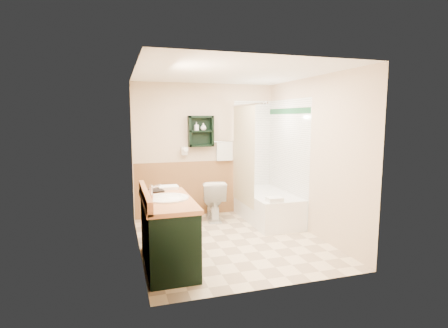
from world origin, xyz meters
TOP-DOWN VIEW (x-y plane):
  - floor at (0.00, 0.00)m, footprint 3.00×3.00m
  - back_wall at (0.00, 1.52)m, footprint 2.60×0.04m
  - left_wall at (-1.32, 0.00)m, footprint 0.04×3.00m
  - right_wall at (1.32, 0.00)m, footprint 0.04×3.00m
  - ceiling at (0.00, 0.00)m, footprint 2.60×3.00m
  - wainscot_left at (-1.29, 0.00)m, footprint 2.98×2.98m
  - wainscot_back at (0.00, 1.49)m, footprint 2.58×2.58m
  - mirror_frame at (-1.27, -0.55)m, footprint 1.30×1.30m
  - mirror_glass at (-1.27, -0.55)m, footprint 1.20×1.20m
  - tile_right at (1.28, 0.75)m, footprint 1.50×1.50m
  - tile_back at (1.03, 1.48)m, footprint 0.95×0.95m
  - tile_accent at (1.27, 0.75)m, footprint 1.50×1.50m
  - wall_shelf at (-0.10, 1.41)m, footprint 0.45×0.15m
  - hair_dryer at (-0.40, 1.43)m, footprint 0.10×0.24m
  - towel_bar at (0.35, 1.45)m, footprint 0.40×0.06m
  - curtain_rod at (0.53, 0.75)m, footprint 0.03×1.60m
  - shower_curtain at (0.53, 0.92)m, footprint 1.05×1.05m
  - vanity at (-0.99, -0.58)m, footprint 0.59×1.30m
  - bathtub at (0.93, 0.78)m, footprint 0.74×1.50m
  - toilet at (0.04, 1.11)m, footprint 0.50×0.76m
  - counter_towel at (-0.89, 0.01)m, footprint 0.26×0.20m
  - vanity_book at (-1.16, -0.13)m, footprint 0.17×0.05m
  - tub_towel at (0.77, 0.15)m, footprint 0.23×0.20m
  - soap_bottle_a at (-0.18, 1.40)m, footprint 0.10×0.16m
  - soap_bottle_b at (-0.06, 1.40)m, footprint 0.14×0.16m

SIDE VIEW (x-z plane):
  - floor at x=0.00m, z-range 0.00..0.00m
  - bathtub at x=0.93m, z-range 0.00..0.49m
  - toilet at x=0.04m, z-range 0.00..0.70m
  - vanity at x=-0.99m, z-range 0.00..0.83m
  - wainscot_left at x=-1.29m, z-range 0.00..1.00m
  - wainscot_back at x=0.00m, z-range 0.00..1.00m
  - tub_towel at x=0.77m, z-range 0.49..0.56m
  - counter_towel at x=-0.89m, z-range 0.83..0.87m
  - vanity_book at x=-1.16m, z-range 0.83..1.06m
  - tile_right at x=1.28m, z-range 0.00..2.10m
  - tile_back at x=1.03m, z-range 0.00..2.10m
  - shower_curtain at x=0.53m, z-range 0.30..2.00m
  - back_wall at x=0.00m, z-range 0.00..2.40m
  - left_wall at x=-1.32m, z-range 0.00..2.40m
  - right_wall at x=1.32m, z-range 0.00..2.40m
  - hair_dryer at x=-0.40m, z-range 1.11..1.29m
  - towel_bar at x=0.35m, z-range 1.15..1.55m
  - mirror_frame at x=-1.27m, z-range 1.00..2.00m
  - mirror_glass at x=-1.27m, z-range 1.05..1.95m
  - wall_shelf at x=-0.10m, z-range 1.27..1.83m
  - soap_bottle_a at x=-0.18m, z-range 1.56..1.63m
  - soap_bottle_b at x=-0.06m, z-range 1.56..1.67m
  - tile_accent at x=1.27m, z-range 1.85..1.95m
  - curtain_rod at x=0.53m, z-range 1.98..2.02m
  - ceiling at x=0.00m, z-range 2.40..2.44m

